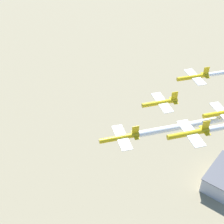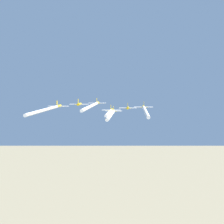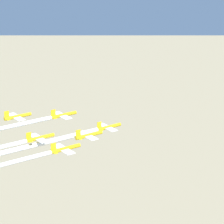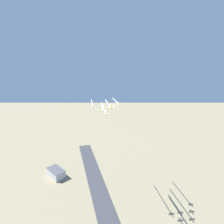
{
  "view_description": "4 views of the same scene",
  "coord_description": "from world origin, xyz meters",
  "px_view_note": "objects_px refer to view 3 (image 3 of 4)",
  "views": [
    {
      "loc": [
        -23.03,
        -74.66,
        167.8
      ],
      "look_at": [
        16.55,
        -43.01,
        129.43
      ],
      "focal_mm": 50.0,
      "sensor_mm": 36.0,
      "label": 1
    },
    {
      "loc": [
        175.15,
        -154.73,
        138.75
      ],
      "look_at": [
        11.14,
        -47.15,
        126.68
      ],
      "focal_mm": 70.0,
      "sensor_mm": 36.0,
      "label": 2
    },
    {
      "loc": [
        146.17,
        -2.57,
        178.52
      ],
      "look_at": [
        8.93,
        -47.99,
        130.38
      ],
      "focal_mm": 85.0,
      "sensor_mm": 36.0,
      "label": 3
    },
    {
      "loc": [
        -115.35,
        71.53,
        168.58
      ],
      "look_at": [
        8.67,
        -50.98,
        129.13
      ],
      "focal_mm": 28.0,
      "sensor_mm": 36.0,
      "label": 4
    }
  ],
  "objects_px": {
    "jet_0": "(108,127)",
    "jet_4": "(39,138)",
    "jet_1": "(63,115)",
    "jet_2": "(88,135)",
    "jet_5": "(64,149)",
    "jet_3": "(17,117)"
  },
  "relations": [
    {
      "from": "jet_0",
      "to": "jet_4",
      "type": "xyz_separation_m",
      "value": [
        17.57,
        -12.8,
        1.66
      ]
    },
    {
      "from": "jet_1",
      "to": "jet_2",
      "type": "distance_m",
      "value": 12.95
    },
    {
      "from": "jet_4",
      "to": "jet_5",
      "type": "relative_size",
      "value": 1.0
    },
    {
      "from": "jet_0",
      "to": "jet_5",
      "type": "distance_m",
      "value": 25.39
    },
    {
      "from": "jet_3",
      "to": "jet_1",
      "type": "bearing_deg",
      "value": 59.53
    },
    {
      "from": "jet_0",
      "to": "jet_2",
      "type": "bearing_deg",
      "value": -59.53
    },
    {
      "from": "jet_2",
      "to": "jet_3",
      "type": "height_order",
      "value": "jet_3"
    },
    {
      "from": "jet_0",
      "to": "jet_3",
      "type": "distance_m",
      "value": 25.52
    },
    {
      "from": "jet_1",
      "to": "jet_5",
      "type": "relative_size",
      "value": 1.0
    },
    {
      "from": "jet_2",
      "to": "jet_4",
      "type": "height_order",
      "value": "jet_2"
    },
    {
      "from": "jet_1",
      "to": "jet_4",
      "type": "xyz_separation_m",
      "value": [
        12.55,
        -1.23,
        -2.31
      ]
    },
    {
      "from": "jet_4",
      "to": "jet_1",
      "type": "bearing_deg",
      "value": 120.47
    },
    {
      "from": "jet_2",
      "to": "jet_4",
      "type": "distance_m",
      "value": 12.61
    },
    {
      "from": "jet_1",
      "to": "jet_4",
      "type": "distance_m",
      "value": 12.82
    },
    {
      "from": "jet_3",
      "to": "jet_5",
      "type": "distance_m",
      "value": 25.59
    },
    {
      "from": "jet_1",
      "to": "jet_4",
      "type": "relative_size",
      "value": 1.0
    },
    {
      "from": "jet_5",
      "to": "jet_2",
      "type": "bearing_deg",
      "value": 120.47
    },
    {
      "from": "jet_1",
      "to": "jet_3",
      "type": "height_order",
      "value": "jet_1"
    },
    {
      "from": "jet_0",
      "to": "jet_2",
      "type": "relative_size",
      "value": 1.0
    },
    {
      "from": "jet_0",
      "to": "jet_3",
      "type": "bearing_deg",
      "value": -120.47
    },
    {
      "from": "jet_2",
      "to": "jet_5",
      "type": "distance_m",
      "value": 12.65
    },
    {
      "from": "jet_2",
      "to": "jet_4",
      "type": "bearing_deg",
      "value": -120.47
    }
  ]
}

